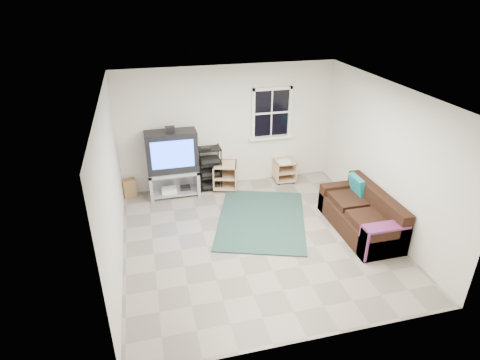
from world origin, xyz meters
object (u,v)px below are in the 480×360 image
object	(u,v)px
sofa	(362,216)
av_rack	(210,171)
tv_unit	(172,158)
side_table_left	(225,174)
side_table_right	(284,169)

from	to	relation	value
sofa	av_rack	bearing A→B (deg)	136.00
sofa	tv_unit	bearing A→B (deg)	145.02
side_table_left	side_table_right	xyz separation A→B (m)	(1.36, 0.01, -0.02)
av_rack	sofa	distance (m)	3.29
tv_unit	av_rack	xyz separation A→B (m)	(0.78, 0.08, -0.40)
side_table_left	sofa	xyz separation A→B (m)	(2.03, -2.25, -0.02)
side_table_left	sofa	distance (m)	3.03
tv_unit	side_table_right	xyz separation A→B (m)	(2.47, 0.06, -0.54)
tv_unit	side_table_left	bearing A→B (deg)	2.63
av_rack	side_table_left	bearing A→B (deg)	-5.28
side_table_right	side_table_left	bearing A→B (deg)	-179.65
av_rack	sofa	size ratio (longest dim) A/B	0.53
av_rack	side_table_left	size ratio (longest dim) A/B	1.61
side_table_right	av_rack	bearing A→B (deg)	179.25
av_rack	tv_unit	bearing A→B (deg)	-174.04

